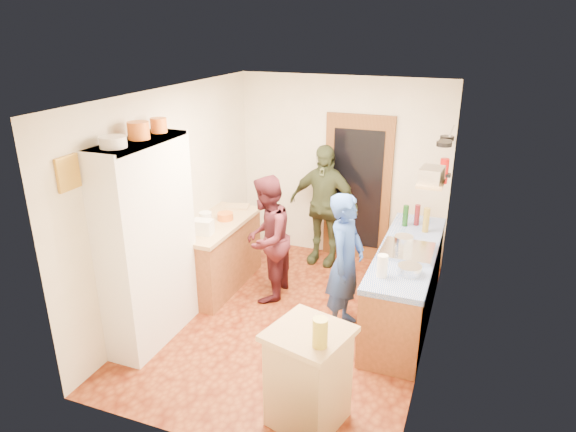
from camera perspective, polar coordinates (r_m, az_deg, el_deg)
The scene contains 44 objects.
floor at distance 6.12m, azimuth 0.42°, elevation -11.57°, with size 3.00×4.00×0.02m, color brown.
ceiling at distance 5.21m, azimuth 0.49°, elevation 13.55°, with size 3.00×4.00×0.02m, color silver.
wall_back at distance 7.35m, azimuth 5.99°, elevation 5.20°, with size 3.00×0.02×2.60m, color #EDE6CD.
wall_front at distance 3.90m, azimuth -10.16°, elevation -9.96°, with size 3.00×0.02×2.60m, color #EDE6CD.
wall_left at distance 6.19m, azimuth -12.75°, elevation 1.75°, with size 0.02×4.00×2.60m, color #EDE6CD.
wall_right at distance 5.23m, azimuth 16.14°, elevation -2.16°, with size 0.02×4.00×2.60m, color #EDE6CD.
door_frame at distance 7.33m, azimuth 7.72°, elevation 3.03°, with size 0.95×0.06×2.10m, color brown.
door_glass at distance 7.30m, azimuth 7.65°, elevation 2.95°, with size 0.70×0.02×1.70m, color black.
hutch_body at distance 5.54m, azimuth -15.26°, elevation -3.01°, with size 0.40×1.20×2.20m, color white.
hutch_top_shelf at distance 5.21m, azimuth -16.39°, elevation 7.91°, with size 0.40×1.14×0.04m, color white.
plate_stack at distance 4.93m, azimuth -18.86°, elevation 7.79°, with size 0.24×0.24×0.10m, color white.
orange_pot_a at distance 5.22m, azimuth -16.28°, elevation 9.11°, with size 0.21×0.21×0.17m, color orange.
orange_pot_b at distance 5.49m, azimuth -14.18°, elevation 9.75°, with size 0.17×0.17×0.15m, color orange.
left_counter_base at distance 6.72m, azimuth -7.85°, elevation -4.42°, with size 0.60×1.40×0.85m, color #9F5930.
left_counter_top at distance 6.54m, azimuth -8.05°, elevation -0.85°, with size 0.64×1.44×0.05m, color tan.
toaster at distance 6.16m, azimuth -9.44°, elevation -1.21°, with size 0.23×0.16×0.18m, color white.
kettle at distance 6.40m, azimuth -9.14°, elevation -0.33°, with size 0.16×0.16×0.17m, color white.
orange_bowl at distance 6.57m, azimuth -6.98°, elevation -0.03°, with size 0.20×0.20×0.09m, color orange.
chopping_board at distance 7.00m, azimuth -5.63°, elevation 1.06°, with size 0.30×0.22×0.03m, color tan.
right_counter_base at distance 6.08m, azimuth 12.87°, elevation -7.68°, with size 0.60×2.20×0.84m, color #9F5930.
right_counter_top at distance 5.89m, azimuth 13.22°, elevation -3.82°, with size 0.62×2.22×0.06m, color #0534AE.
hob at distance 5.77m, azimuth 13.11°, elevation -3.77°, with size 0.55×0.58×0.04m, color silver.
pot_on_hob at distance 5.76m, azimuth 12.73°, elevation -2.82°, with size 0.21×0.21×0.13m, color silver.
bottle_a at distance 6.46m, azimuth 12.92°, elevation 0.04°, with size 0.07×0.07×0.27m, color #143F14.
bottle_b at distance 6.52m, azimuth 14.15°, elevation 0.11°, with size 0.07×0.07×0.26m, color #591419.
bottle_c at distance 6.33m, azimuth 15.11°, elevation -0.43°, with size 0.08×0.08×0.30m, color olive.
paper_towel at distance 5.16m, azimuth 10.43°, elevation -5.47°, with size 0.11×0.11×0.23m, color white.
mixing_bowl at distance 5.29m, azimuth 13.36°, elevation -5.85°, with size 0.24×0.24×0.09m, color silver.
island_base at distance 4.57m, azimuth 2.26°, elevation -17.68°, with size 0.55×0.55×0.86m, color tan.
island_top at distance 4.30m, azimuth 2.35°, elevation -12.93°, with size 0.62×0.62×0.05m, color tan.
cutting_board at distance 4.35m, azimuth 2.17°, elevation -12.31°, with size 0.35×0.28×0.02m, color white.
oil_jar at distance 4.05m, azimuth 3.59°, elevation -12.80°, with size 0.12×0.12×0.24m, color #AD9E2D.
pan_rail at distance 6.49m, azimuth 17.75°, elevation 9.03°, with size 0.02×0.02×0.65m, color silver.
pan_hang_a at distance 6.35m, azimuth 16.96°, elevation 7.66°, with size 0.18×0.18×0.05m, color black.
pan_hang_b at distance 6.55m, azimuth 17.09°, elevation 7.85°, with size 0.16×0.16×0.05m, color black.
pan_hang_c at distance 6.74m, azimuth 17.25°, elevation 8.28°, with size 0.17×0.17×0.05m, color black.
wall_shelf at distance 5.53m, azimuth 15.58°, elevation 3.57°, with size 0.26×0.42×0.03m, color tan.
radio at distance 5.51m, azimuth 15.67°, elevation 4.46°, with size 0.22×0.30×0.15m, color silver.
ext_bracket at distance 6.80m, azimuth 17.39°, elevation 4.34°, with size 0.06×0.10×0.04m, color black.
fire_extinguisher at distance 6.79m, azimuth 16.93°, elevation 4.81°, with size 0.11×0.11×0.32m, color red.
picture_frame at distance 4.81m, azimuth -23.26°, elevation 4.40°, with size 0.03×0.25×0.30m, color gold.
person_hob at distance 5.64m, azimuth 6.59°, elevation -5.35°, with size 0.58×0.38×1.59m, color #2648A0.
person_left at distance 6.27m, azimuth -2.02°, elevation -2.46°, with size 0.77×0.60×1.58m, color #42171F.
person_back at distance 7.17m, azimuth 4.02°, elevation 1.19°, with size 1.01×0.42×1.73m, color #343E24.
Camera 1 is at (1.81, -4.84, 3.28)m, focal length 32.00 mm.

